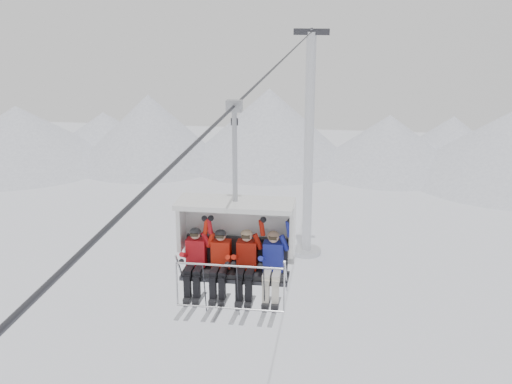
# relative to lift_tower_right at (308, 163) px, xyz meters

# --- Properties ---
(ridgeline) EXTENTS (72.00, 21.00, 7.00)m
(ridgeline) POSITION_rel_lift_tower_right_xyz_m (-1.58, 20.05, -2.94)
(ridgeline) COLOR silver
(ridgeline) RESTS_ON ground
(lift_tower_right) EXTENTS (2.00, 1.80, 13.48)m
(lift_tower_right) POSITION_rel_lift_tower_right_xyz_m (0.00, 0.00, 0.00)
(lift_tower_right) COLOR silver
(lift_tower_right) RESTS_ON ground
(haul_cable) EXTENTS (0.06, 50.00, 0.06)m
(haul_cable) POSITION_rel_lift_tower_right_xyz_m (0.00, -22.00, 7.52)
(haul_cable) COLOR #2D2D32
(haul_cable) RESTS_ON lift_tower_left
(chairlift_carrier) EXTENTS (2.31, 1.17, 3.98)m
(chairlift_carrier) POSITION_rel_lift_tower_right_xyz_m (0.00, -24.78, 4.88)
(chairlift_carrier) COLOR black
(chairlift_carrier) RESTS_ON haul_cable
(skier_far_left) EXTENTS (0.39, 1.69, 1.56)m
(skier_far_left) POSITION_rel_lift_tower_right_xyz_m (-0.80, -25.09, 4.41)
(skier_far_left) COLOR red
(skier_far_left) RESTS_ON chairlift_carrier
(skier_center_left) EXTENTS (0.38, 1.69, 1.54)m
(skier_center_left) POSITION_rel_lift_tower_right_xyz_m (-0.29, -25.09, 4.41)
(skier_center_left) COLOR red
(skier_center_left) RESTS_ON chairlift_carrier
(skier_center_right) EXTENTS (0.40, 1.69, 1.58)m
(skier_center_right) POSITION_rel_lift_tower_right_xyz_m (0.24, -25.09, 4.42)
(skier_center_right) COLOR #A21609
(skier_center_right) RESTS_ON chairlift_carrier
(skier_far_right) EXTENTS (0.40, 1.69, 1.58)m
(skier_far_right) POSITION_rel_lift_tower_right_xyz_m (0.77, -25.09, 4.42)
(skier_far_right) COLOR #1E2796
(skier_far_right) RESTS_ON chairlift_carrier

